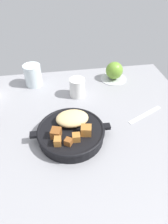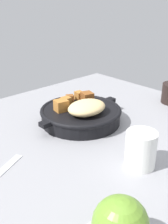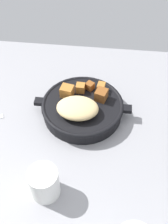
{
  "view_description": "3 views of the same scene",
  "coord_description": "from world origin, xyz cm",
  "px_view_note": "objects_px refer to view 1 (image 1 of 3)",
  "views": [
    {
      "loc": [
        -8.86,
        -56.06,
        52.96
      ],
      "look_at": [
        0.04,
        -0.7,
        5.41
      ],
      "focal_mm": 32.58,
      "sensor_mm": 36.0,
      "label": 1
    },
    {
      "loc": [
        44.04,
        47.0,
        35.38
      ],
      "look_at": [
        -2.63,
        -2.87,
        5.46
      ],
      "focal_mm": 45.14,
      "sensor_mm": 36.0,
      "label": 2
    },
    {
      "loc": [
        -11.94,
        44.38,
        59.03
      ],
      "look_at": [
        -6.48,
        -2.87,
        5.69
      ],
      "focal_mm": 43.42,
      "sensor_mm": 36.0,
      "label": 3
    }
  ],
  "objects_px": {
    "white_creamer_pitcher": "(78,87)",
    "water_glass_tall": "(33,75)",
    "cast_iron_skillet": "(71,131)",
    "red_apple": "(114,70)",
    "butter_knife": "(145,114)"
  },
  "relations": [
    {
      "from": "white_creamer_pitcher",
      "to": "water_glass_tall",
      "type": "relative_size",
      "value": 0.81
    },
    {
      "from": "red_apple",
      "to": "butter_knife",
      "type": "bearing_deg",
      "value": -79.72
    },
    {
      "from": "cast_iron_skillet",
      "to": "red_apple",
      "type": "height_order",
      "value": "red_apple"
    },
    {
      "from": "red_apple",
      "to": "water_glass_tall",
      "type": "bearing_deg",
      "value": 178.28
    },
    {
      "from": "cast_iron_skillet",
      "to": "water_glass_tall",
      "type": "relative_size",
      "value": 2.74
    },
    {
      "from": "butter_knife",
      "to": "white_creamer_pitcher",
      "type": "distance_m",
      "value": 0.3
    },
    {
      "from": "red_apple",
      "to": "butter_knife",
      "type": "height_order",
      "value": "red_apple"
    },
    {
      "from": "cast_iron_skillet",
      "to": "white_creamer_pitcher",
      "type": "relative_size",
      "value": 3.38
    },
    {
      "from": "butter_knife",
      "to": "water_glass_tall",
      "type": "relative_size",
      "value": 1.69
    },
    {
      "from": "white_creamer_pitcher",
      "to": "water_glass_tall",
      "type": "distance_m",
      "value": 0.23
    },
    {
      "from": "cast_iron_skillet",
      "to": "water_glass_tall",
      "type": "height_order",
      "value": "water_glass_tall"
    },
    {
      "from": "cast_iron_skillet",
      "to": "water_glass_tall",
      "type": "xyz_separation_m",
      "value": [
        -0.14,
        0.37,
        0.02
      ]
    },
    {
      "from": "red_apple",
      "to": "white_creamer_pitcher",
      "type": "height_order",
      "value": "red_apple"
    },
    {
      "from": "cast_iron_skillet",
      "to": "red_apple",
      "type": "xyz_separation_m",
      "value": [
        0.25,
        0.36,
        0.02
      ]
    },
    {
      "from": "white_creamer_pitcher",
      "to": "water_glass_tall",
      "type": "bearing_deg",
      "value": 148.15
    }
  ]
}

